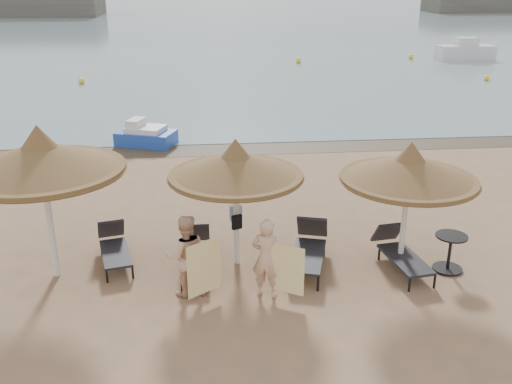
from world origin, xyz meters
The scene contains 22 objects.
ground centered at (0.00, 0.00, 0.00)m, with size 160.00×160.00×0.00m, color #986F4B.
sea centered at (0.00, 80.00, 0.01)m, with size 200.00×140.00×0.03m, color slate.
wet_sand_strip centered at (0.00, 9.40, 0.00)m, with size 200.00×1.60×0.01m, color #463824.
palapa_left centered at (-4.19, 0.66, 2.57)m, with size 3.25×3.25×3.23m.
palapa_center centered at (-0.41, 0.84, 2.23)m, with size 2.83×2.83×2.80m.
palapa_right centered at (3.06, 0.31, 2.22)m, with size 2.81×2.81×2.79m.
lounger_far_left centered at (-3.06, 1.20, 0.35)m, with size 0.95×1.81×0.77m.
lounger_near_left centered at (-1.29, 0.74, 0.36)m, with size 0.62×1.80×0.80m.
lounger_near_right centered at (1.13, 0.62, 0.40)m, with size 1.19×2.10×0.89m.
lounger_far_right centered at (3.04, 0.32, 0.37)m, with size 0.86×1.90×0.82m.
side_table centered at (4.04, 0.08, 0.38)m, with size 0.67×0.67×0.81m.
person_left centered at (-1.46, -0.35, 0.96)m, with size 0.89×0.58×1.93m, color #D8A886.
person_right centered at (0.08, -0.56, 0.94)m, with size 0.87×0.56×1.89m, color #D8A886.
towel_left centered at (-1.11, -0.70, 0.75)m, with size 0.65×0.46×1.09m.
towel_right centered at (0.43, -0.81, 0.69)m, with size 0.63×0.37×1.00m.
bag_patterned centered at (-0.41, 1.02, 1.10)m, with size 0.28×0.13×0.33m.
bag_dark centered at (-0.41, 0.68, 1.04)m, with size 0.23×0.15×0.31m.
pedal_boat centered at (-3.13, 10.23, 0.35)m, with size 2.32×1.82×0.95m.
buoy_left centered at (-7.74, 22.82, 0.18)m, with size 0.36×0.36×0.36m, color yellow.
buoy_mid centered at (5.76, 29.43, 0.19)m, with size 0.38×0.38×0.38m, color yellow.
buoy_right centered at (15.53, 21.62, 0.16)m, with size 0.33×0.33×0.33m, color yellow.
buoy_extra centered at (14.23, 30.63, 0.18)m, with size 0.37×0.37×0.37m, color yellow.
Camera 1 is at (-1.07, -10.19, 5.93)m, focal length 40.00 mm.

